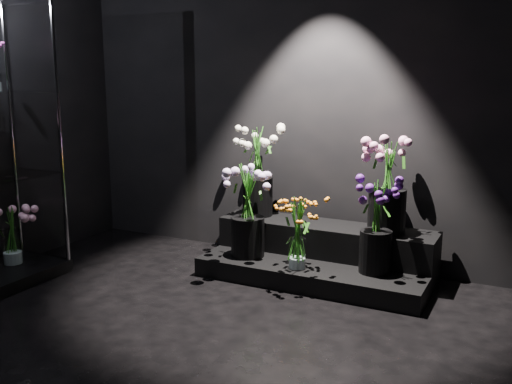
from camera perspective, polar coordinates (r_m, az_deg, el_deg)
The scene contains 9 objects.
floor at distance 3.19m, azimuth -10.14°, elevation -16.34°, with size 4.00×4.00×0.00m, color black.
wall_back at distance 4.57m, azimuth 4.64°, elevation 10.47°, with size 4.00×4.00×0.00m, color black.
display_riser at distance 4.36m, azimuth 6.46°, elevation -6.29°, with size 1.67×0.74×0.37m.
bouquet_orange_bells at distance 4.02m, azimuth 4.17°, elevation -3.89°, with size 0.33×0.33×0.53m.
bouquet_lilac at distance 4.26m, azimuth -0.84°, elevation -1.30°, with size 0.42×0.42×0.70m.
bouquet_purple at distance 3.99m, azimuth 11.97°, elevation -2.84°, with size 0.39×0.39×0.64m.
bouquet_cream_roses at distance 4.56m, azimuth 0.16°, elevation 2.67°, with size 0.43×0.43×0.71m.
bouquet_pink_roses at distance 4.16m, azimuth 13.08°, elevation 1.14°, with size 0.49×0.49×0.67m.
bouquet_case_base_pink at distance 4.65m, azimuth -23.32°, elevation -3.72°, with size 0.37×0.37×0.45m.
Camera 1 is at (1.73, -2.23, 1.48)m, focal length 40.00 mm.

